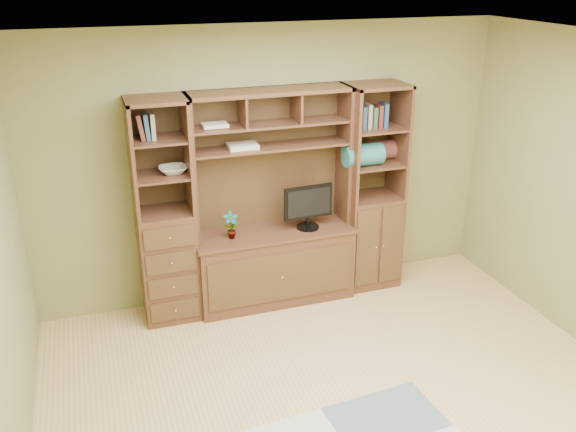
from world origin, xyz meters
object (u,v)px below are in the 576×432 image
object	(u,v)px
right_tower	(372,188)
monitor	(308,199)
center_hutch	(274,202)
left_tower	(164,213)

from	to	relation	value
right_tower	monitor	world-z (taller)	right_tower
center_hutch	left_tower	bearing A→B (deg)	177.71
right_tower	monitor	distance (m)	0.70
center_hutch	right_tower	bearing A→B (deg)	2.23
right_tower	monitor	size ratio (longest dim) A/B	3.49
center_hutch	monitor	size ratio (longest dim) A/B	3.49
center_hutch	right_tower	size ratio (longest dim) A/B	1.00
center_hutch	monitor	distance (m)	0.33
right_tower	left_tower	bearing A→B (deg)	180.00
center_hutch	left_tower	size ratio (longest dim) A/B	1.00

